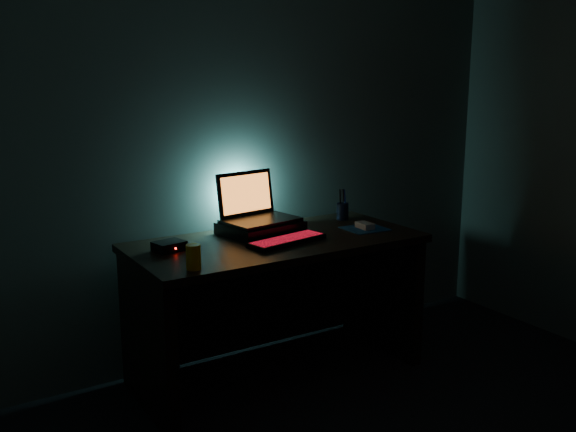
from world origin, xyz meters
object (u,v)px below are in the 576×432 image
(mouse, at_px, (365,225))
(pen_cup, at_px, (343,211))
(keyboard, at_px, (287,241))
(juice_glass, at_px, (193,257))
(laptop, at_px, (255,209))
(router, at_px, (169,246))

(mouse, height_order, pen_cup, pen_cup)
(keyboard, bearing_deg, juice_glass, -175.13)
(juice_glass, bearing_deg, keyboard, 15.89)
(laptop, bearing_deg, mouse, -36.22)
(keyboard, height_order, juice_glass, juice_glass)
(laptop, relative_size, keyboard, 0.94)
(mouse, bearing_deg, laptop, 155.81)
(mouse, xyz_separation_m, juice_glass, (-1.10, -0.20, 0.04))
(keyboard, height_order, mouse, mouse)
(laptop, distance_m, juice_glass, 0.73)
(mouse, distance_m, pen_cup, 0.26)
(laptop, distance_m, mouse, 0.61)
(mouse, height_order, juice_glass, juice_glass)
(pen_cup, distance_m, router, 1.12)
(keyboard, distance_m, router, 0.58)
(keyboard, distance_m, mouse, 0.52)
(router, bearing_deg, keyboard, -28.82)
(laptop, xyz_separation_m, juice_glass, (-0.56, -0.47, -0.06))
(keyboard, bearing_deg, pen_cup, 16.12)
(juice_glass, bearing_deg, laptop, 39.84)
(keyboard, xyz_separation_m, mouse, (0.52, 0.03, 0.01))
(router, bearing_deg, laptop, 1.94)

